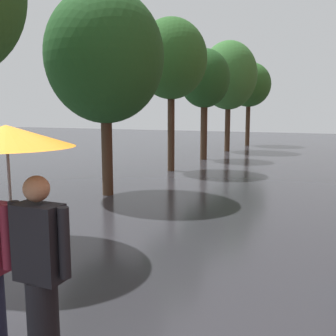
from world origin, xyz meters
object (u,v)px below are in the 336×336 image
Objects in this scene: street_tree_1 at (105,57)px; street_tree_5 at (249,85)px; street_tree_3 at (205,79)px; street_tree_4 at (229,76)px; couple_under_umbrella at (10,212)px; street_tree_2 at (171,60)px.

street_tree_5 is (0.06, 16.57, 0.34)m from street_tree_1.
street_tree_3 is 0.83× the size of street_tree_4.
couple_under_umbrella is at bearing -77.32° from street_tree_3.
street_tree_2 is 2.64× the size of couple_under_umbrella.
street_tree_2 reaches higher than couple_under_umbrella.
couple_under_umbrella is (3.26, -10.73, -2.69)m from street_tree_2.
street_tree_3 is at bearing 102.68° from couple_under_umbrella.
couple_under_umbrella is (3.05, -22.76, -2.54)m from street_tree_5.
street_tree_1 is 0.87× the size of street_tree_4.
street_tree_5 is at bearing 89.01° from street_tree_2.
street_tree_5 is (0.21, 12.03, -0.16)m from street_tree_2.
street_tree_1 is 0.95× the size of street_tree_2.
street_tree_3 reaches higher than couple_under_umbrella.
street_tree_3 is at bearing 90.15° from street_tree_2.
couple_under_umbrella is at bearing -73.11° from street_tree_2.
street_tree_5 is at bearing 97.63° from couple_under_umbrella.
street_tree_5 is (0.22, 8.24, 0.26)m from street_tree_3.
street_tree_2 is at bearing -89.85° from street_tree_3.
street_tree_3 is 4.15m from street_tree_4.
street_tree_3 is (-0.01, 3.79, -0.41)m from street_tree_2.
street_tree_1 is at bearing -88.15° from street_tree_2.
couple_under_umbrella is at bearing -80.03° from street_tree_4.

